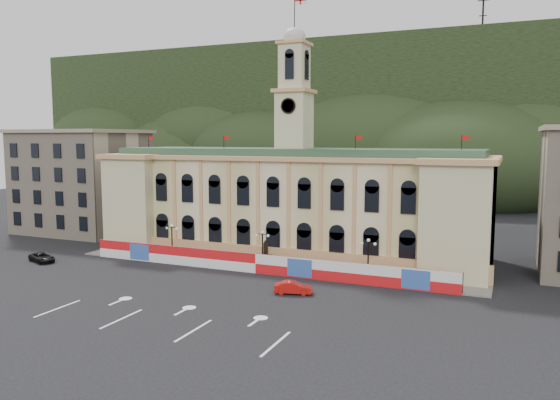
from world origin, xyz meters
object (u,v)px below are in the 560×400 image
at_px(red_sedan, 293,288).
at_px(statue, 266,259).
at_px(lamp_center, 262,247).
at_px(black_suv, 42,257).

bearing_deg(red_sedan, statue, 22.63).
bearing_deg(red_sedan, lamp_center, 25.70).
bearing_deg(black_suv, lamp_center, -55.51).
bearing_deg(statue, red_sedan, -51.20).
bearing_deg(red_sedan, black_suv, 72.77).
xyz_separation_m(statue, black_suv, (-30.00, -9.03, -0.54)).
height_order(lamp_center, black_suv, lamp_center).
bearing_deg(statue, lamp_center, -90.00).
bearing_deg(black_suv, statue, -53.74).
distance_m(red_sedan, black_suv, 37.83).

